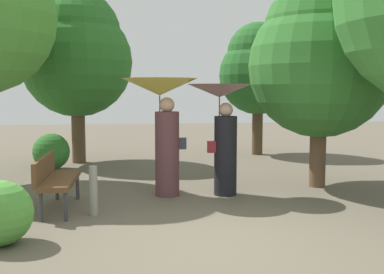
% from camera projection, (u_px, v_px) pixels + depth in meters
% --- Properties ---
extents(ground_plane, '(40.00, 40.00, 0.00)m').
position_uv_depth(ground_plane, '(225.00, 237.00, 5.91)').
color(ground_plane, brown).
extents(person_left, '(1.30, 1.30, 2.05)m').
position_uv_depth(person_left, '(162.00, 110.00, 8.05)').
color(person_left, '#563338').
rests_on(person_left, ground).
extents(person_right, '(1.12, 1.12, 1.95)m').
position_uv_depth(person_right, '(222.00, 119.00, 8.13)').
color(person_right, black).
rests_on(person_right, ground).
extents(park_bench, '(0.53, 1.51, 0.83)m').
position_uv_depth(park_bench, '(55.00, 177.00, 7.20)').
color(park_bench, '#38383D').
rests_on(park_bench, ground).
extents(tree_near_left, '(2.76, 2.76, 4.34)m').
position_uv_depth(tree_near_left, '(77.00, 53.00, 11.67)').
color(tree_near_left, brown).
rests_on(tree_near_left, ground).
extents(tree_near_right, '(2.22, 2.22, 3.75)m').
position_uv_depth(tree_near_right, '(258.00, 69.00, 13.22)').
color(tree_near_right, '#4C3823').
rests_on(tree_near_right, ground).
extents(tree_far_back, '(2.68, 2.68, 3.97)m').
position_uv_depth(tree_far_back, '(320.00, 56.00, 8.74)').
color(tree_far_back, brown).
rests_on(tree_far_back, ground).
extents(bush_path_left, '(0.85, 0.85, 0.85)m').
position_uv_depth(bush_path_left, '(51.00, 152.00, 10.83)').
color(bush_path_left, '#2D6B28').
rests_on(bush_path_left, ground).
extents(bush_path_right, '(0.78, 0.78, 0.78)m').
position_uv_depth(bush_path_right, '(0.00, 213.00, 5.55)').
color(bush_path_right, '#4C9338').
rests_on(bush_path_right, ground).
extents(path_marker_post, '(0.12, 0.12, 0.74)m').
position_uv_depth(path_marker_post, '(94.00, 191.00, 6.88)').
color(path_marker_post, gray).
rests_on(path_marker_post, ground).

